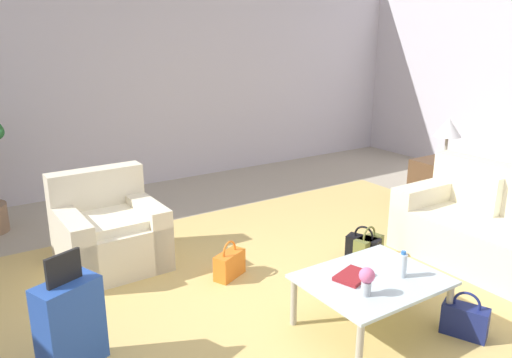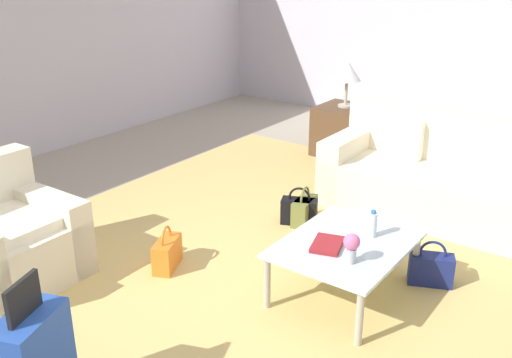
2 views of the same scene
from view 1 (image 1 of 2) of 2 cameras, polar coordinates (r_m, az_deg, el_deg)
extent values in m
plane|color=#A89E89|center=(4.14, 3.61, -15.07)|extent=(12.00, 12.00, 0.00)
cube|color=silver|center=(7.22, -16.11, 10.94)|extent=(10.24, 0.12, 3.10)
cube|color=tan|center=(4.60, 8.22, -11.69)|extent=(5.20, 4.40, 0.01)
cube|color=beige|center=(5.15, 27.24, -7.56)|extent=(0.87, 2.19, 0.45)
cube|color=beige|center=(5.61, 18.83, -3.65)|extent=(0.87, 0.24, 0.64)
cube|color=white|center=(5.39, 24.23, -1.57)|extent=(0.13, 0.40, 0.40)
cube|color=beige|center=(4.97, -16.20, -7.22)|extent=(0.92, 0.89, 0.44)
cube|color=beige|center=(5.19, -17.58, -3.64)|extent=(0.91, 0.22, 0.89)
cube|color=beige|center=(5.05, -12.46, -5.60)|extent=(0.22, 0.88, 0.60)
cube|color=beige|center=(4.86, -20.26, -7.14)|extent=(0.22, 0.88, 0.60)
cube|color=white|center=(4.83, -16.26, -4.60)|extent=(0.68, 0.63, 0.08)
cube|color=silver|center=(3.85, 13.15, -11.13)|extent=(1.01, 0.80, 0.02)
cylinder|color=#ADA899|center=(3.90, 4.34, -13.80)|extent=(0.05, 0.05, 0.39)
cylinder|color=#ADA899|center=(4.46, 13.85, -10.22)|extent=(0.05, 0.05, 0.39)
cylinder|color=#ADA899|center=(3.47, 11.74, -18.44)|extent=(0.05, 0.05, 0.39)
cylinder|color=#ADA899|center=(4.08, 21.18, -13.56)|extent=(0.05, 0.05, 0.39)
cylinder|color=silver|center=(3.88, 16.40, -9.46)|extent=(0.06, 0.06, 0.18)
cylinder|color=#2D6BBC|center=(3.84, 16.52, -8.09)|extent=(0.04, 0.04, 0.02)
cube|color=maroon|center=(3.81, 11.02, -10.85)|extent=(0.31, 0.26, 0.03)
cylinder|color=#B2B7BC|center=(3.59, 12.46, -12.12)|extent=(0.07, 0.07, 0.10)
sphere|color=#DB6693|center=(3.54, 12.56, -10.69)|extent=(0.11, 0.11, 0.11)
cube|color=#513823|center=(6.81, 20.49, -0.50)|extent=(0.62, 0.62, 0.60)
cylinder|color=#ADA899|center=(6.74, 20.75, 2.03)|extent=(0.18, 0.18, 0.02)
cylinder|color=#ADA899|center=(6.70, 20.89, 3.35)|extent=(0.04, 0.04, 0.29)
cone|color=white|center=(6.65, 21.12, 5.55)|extent=(0.33, 0.33, 0.23)
cube|color=#2851AD|center=(3.55, -20.48, -15.33)|extent=(0.45, 0.35, 0.60)
cube|color=black|center=(3.37, -21.16, -9.50)|extent=(0.23, 0.11, 0.20)
cylinder|color=black|center=(3.79, -18.13, -18.76)|extent=(0.04, 0.05, 0.05)
cube|color=black|center=(5.05, 12.12, -7.79)|extent=(0.26, 0.35, 0.24)
torus|color=black|center=(4.99, 12.22, -6.33)|extent=(0.10, 0.19, 0.20)
cube|color=navy|center=(4.11, 22.73, -14.74)|extent=(0.26, 0.35, 0.24)
torus|color=navy|center=(4.04, 22.96, -13.03)|extent=(0.10, 0.19, 0.20)
cube|color=olive|center=(5.05, 12.71, -7.81)|extent=(0.34, 0.19, 0.24)
torus|color=olive|center=(5.00, 12.81, -6.34)|extent=(0.20, 0.05, 0.20)
cube|color=orange|center=(4.62, -3.04, -9.80)|extent=(0.35, 0.26, 0.24)
torus|color=orange|center=(4.56, -3.07, -8.22)|extent=(0.19, 0.10, 0.20)
camera|label=2|loc=(1.01, -79.14, 10.74)|focal=40.00mm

